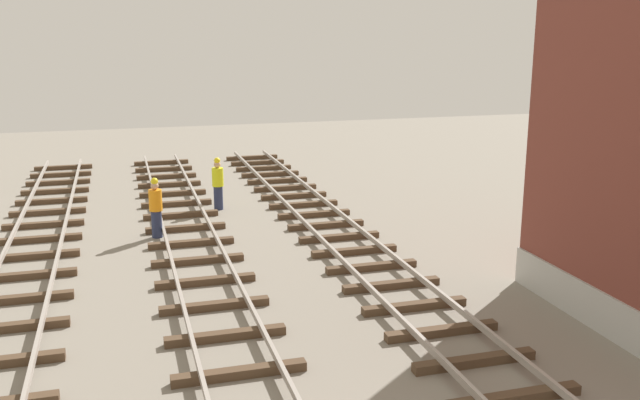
# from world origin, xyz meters

# --- Properties ---
(track_worker_foreground) EXTENTS (0.40, 0.40, 1.87)m
(track_worker_foreground) POSITION_xyz_m (-4.60, 14.59, 0.93)
(track_worker_foreground) COLOR #262D4C
(track_worker_foreground) RESTS_ON ground
(track_worker_distant) EXTENTS (0.40, 0.40, 1.87)m
(track_worker_distant) POSITION_xyz_m (-2.30, 17.51, 0.93)
(track_worker_distant) COLOR #262D4C
(track_worker_distant) RESTS_ON ground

